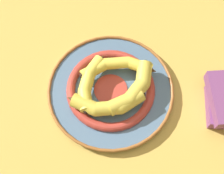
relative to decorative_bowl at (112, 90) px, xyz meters
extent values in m
plane|color=gold|center=(0.00, -0.02, -0.01)|extent=(2.80, 2.80, 0.00)
cylinder|color=slate|center=(0.00, 0.00, -0.01)|extent=(0.33, 0.33, 0.02)
torus|color=#AD382D|center=(0.00, 0.00, 0.01)|extent=(0.24, 0.24, 0.02)
cylinder|color=#AD382D|center=(0.00, 0.00, 0.00)|extent=(0.09, 0.09, 0.00)
torus|color=#995B28|center=(0.00, 0.00, 0.00)|extent=(0.34, 0.34, 0.01)
cylinder|color=gold|center=(0.05, 0.08, 0.04)|extent=(0.07, 0.04, 0.04)
cylinder|color=gold|center=(-0.01, 0.06, 0.04)|extent=(0.07, 0.06, 0.04)
cylinder|color=gold|center=(-0.06, 0.03, 0.04)|extent=(0.07, 0.07, 0.04)
sphere|color=gold|center=(0.02, 0.08, 0.04)|extent=(0.04, 0.04, 0.04)
sphere|color=gold|center=(-0.04, 0.05, 0.04)|extent=(0.04, 0.04, 0.04)
cone|color=#472D19|center=(0.08, 0.07, 0.04)|extent=(0.03, 0.03, 0.03)
sphere|color=black|center=(-0.08, 0.00, 0.04)|extent=(0.02, 0.02, 0.02)
cylinder|color=gold|center=(-0.04, 0.05, 0.04)|extent=(0.07, 0.07, 0.04)
cylinder|color=gold|center=(-0.07, 0.00, 0.04)|extent=(0.05, 0.07, 0.04)
cylinder|color=gold|center=(-0.07, -0.06, 0.04)|extent=(0.05, 0.06, 0.04)
sphere|color=gold|center=(-0.06, 0.03, 0.04)|extent=(0.04, 0.04, 0.04)
sphere|color=gold|center=(-0.07, -0.03, 0.04)|extent=(0.04, 0.04, 0.04)
cone|color=#472D19|center=(-0.02, 0.07, 0.04)|extent=(0.05, 0.05, 0.03)
sphere|color=black|center=(-0.06, -0.09, 0.04)|extent=(0.02, 0.02, 0.02)
cylinder|color=yellow|center=(-0.05, -0.08, 0.03)|extent=(0.07, 0.03, 0.03)
cylinder|color=yellow|center=(0.01, -0.06, 0.03)|extent=(0.07, 0.06, 0.03)
cylinder|color=yellow|center=(0.06, -0.03, 0.03)|extent=(0.07, 0.07, 0.03)
sphere|color=yellow|center=(-0.02, -0.08, 0.03)|extent=(0.03, 0.03, 0.03)
sphere|color=yellow|center=(0.04, -0.05, 0.03)|extent=(0.03, 0.03, 0.03)
cone|color=#472D19|center=(-0.08, -0.08, 0.03)|extent=(0.03, 0.02, 0.02)
sphere|color=black|center=(0.08, 0.00, 0.03)|extent=(0.02, 0.02, 0.02)
cylinder|color=yellow|center=(0.06, -0.04, 0.04)|extent=(0.05, 0.06, 0.03)
cylinder|color=yellow|center=(0.06, 0.02, 0.04)|extent=(0.04, 0.06, 0.03)
cylinder|color=yellow|center=(0.05, 0.07, 0.04)|extent=(0.05, 0.06, 0.03)
sphere|color=yellow|center=(0.07, -0.01, 0.04)|extent=(0.03, 0.03, 0.03)
sphere|color=yellow|center=(0.06, 0.04, 0.04)|extent=(0.03, 0.03, 0.03)
cone|color=#472D19|center=(0.05, -0.06, 0.04)|extent=(0.03, 0.04, 0.03)
sphere|color=black|center=(0.04, 0.09, 0.04)|extent=(0.02, 0.02, 0.02)
camera|label=1|loc=(-0.12, 0.32, 0.77)|focal=50.00mm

